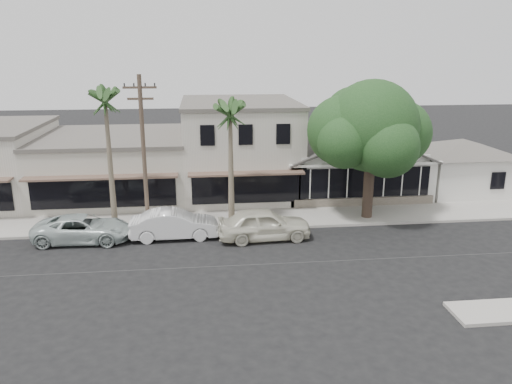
{
  "coord_description": "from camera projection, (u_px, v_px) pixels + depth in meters",
  "views": [
    {
      "loc": [
        -5.83,
        -22.6,
        10.24
      ],
      "look_at": [
        -2.62,
        6.0,
        2.03
      ],
      "focal_mm": 35.0,
      "sensor_mm": 36.0,
      "label": 1
    }
  ],
  "objects": [
    {
      "name": "shade_tree",
      "position": [
        370.0,
        128.0,
        30.07
      ],
      "size": [
        7.78,
        7.03,
        8.63
      ],
      "rotation": [
        0.0,
        0.0,
        -0.2
      ],
      "color": "#413227",
      "rests_on": "ground"
    },
    {
      "name": "palm_mid",
      "position": [
        105.0,
        102.0,
        27.45
      ],
      "size": [
        3.18,
        3.18,
        8.69
      ],
      "color": "#726651",
      "rests_on": "ground"
    },
    {
      "name": "row_building_near",
      "position": [
        239.0,
        148.0,
        36.72
      ],
      "size": [
        8.0,
        10.0,
        6.5
      ],
      "primitive_type": "cube",
      "color": "beige",
      "rests_on": "ground"
    },
    {
      "name": "utility_pole",
      "position": [
        144.0,
        152.0,
        27.73
      ],
      "size": [
        1.8,
        0.24,
        9.0
      ],
      "color": "brown",
      "rests_on": "ground"
    },
    {
      "name": "side_cottage",
      "position": [
        459.0,
        172.0,
        37.03
      ],
      "size": [
        6.0,
        6.0,
        3.0
      ],
      "primitive_type": "cube",
      "color": "silver",
      "rests_on": "ground"
    },
    {
      "name": "car_2",
      "position": [
        83.0,
        229.0,
        27.53
      ],
      "size": [
        5.39,
        2.66,
        1.47
      ],
      "primitive_type": "imported",
      "rotation": [
        0.0,
        0.0,
        1.53
      ],
      "color": "#B1BEBB",
      "rests_on": "ground"
    },
    {
      "name": "sidewalk_north",
      "position": [
        168.0,
        222.0,
        30.61
      ],
      "size": [
        90.0,
        3.5,
        0.15
      ],
      "primitive_type": "cube",
      "color": "#9E9991",
      "rests_on": "ground"
    },
    {
      "name": "ground",
      "position": [
        321.0,
        262.0,
        25.03
      ],
      "size": [
        140.0,
        140.0,
        0.0
      ],
      "primitive_type": "plane",
      "color": "black",
      "rests_on": "ground"
    },
    {
      "name": "car_1",
      "position": [
        174.0,
        224.0,
        27.99
      ],
      "size": [
        4.97,
        1.84,
        1.62
      ],
      "primitive_type": "imported",
      "rotation": [
        0.0,
        0.0,
        1.6
      ],
      "color": "white",
      "rests_on": "ground"
    },
    {
      "name": "car_0",
      "position": [
        264.0,
        224.0,
        27.82
      ],
      "size": [
        5.29,
        2.39,
        1.76
      ],
      "primitive_type": "imported",
      "rotation": [
        0.0,
        0.0,
        1.63
      ],
      "color": "beige",
      "rests_on": "ground"
    },
    {
      "name": "corner_shop",
      "position": [
        349.0,
        157.0,
        36.77
      ],
      "size": [
        10.4,
        8.6,
        5.1
      ],
      "color": "silver",
      "rests_on": "ground"
    },
    {
      "name": "row_building_midnear",
      "position": [
        116.0,
        167.0,
        36.07
      ],
      "size": [
        10.0,
        10.0,
        4.2
      ],
      "primitive_type": "cube",
      "color": "#B5AFA2",
      "rests_on": "ground"
    },
    {
      "name": "palm_east",
      "position": [
        230.0,
        113.0,
        28.3
      ],
      "size": [
        3.31,
        3.31,
        7.98
      ],
      "color": "#726651",
      "rests_on": "ground"
    }
  ]
}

